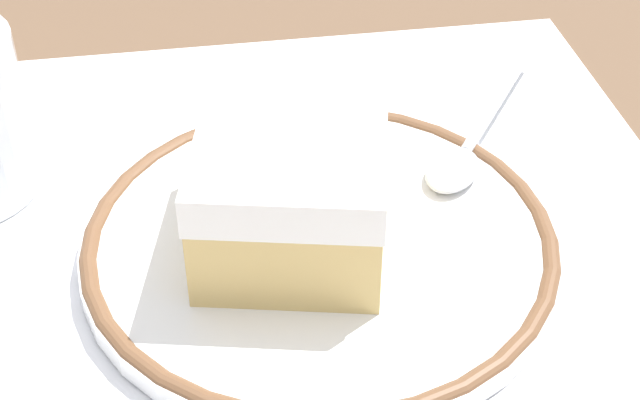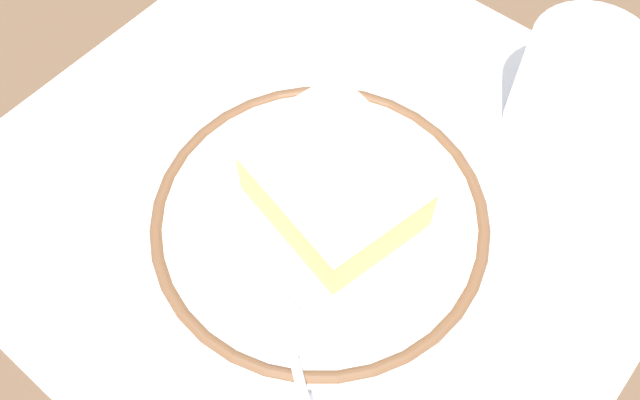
% 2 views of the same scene
% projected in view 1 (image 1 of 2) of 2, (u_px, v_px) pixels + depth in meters
% --- Properties ---
extents(ground_plane, '(2.40, 2.40, 0.00)m').
position_uv_depth(ground_plane, '(265.00, 284.00, 0.42)').
color(ground_plane, brown).
extents(placemat, '(0.42, 0.41, 0.00)m').
position_uv_depth(placemat, '(265.00, 283.00, 0.42)').
color(placemat, white).
rests_on(placemat, ground_plane).
extents(plate, '(0.21, 0.21, 0.01)m').
position_uv_depth(plate, '(320.00, 242.00, 0.43)').
color(plate, white).
rests_on(plate, placemat).
extents(cake_slice, '(0.11, 0.10, 0.05)m').
position_uv_depth(cake_slice, '(292.00, 186.00, 0.41)').
color(cake_slice, '#DBB76B').
rests_on(cake_slice, plate).
extents(spoon, '(0.13, 0.10, 0.01)m').
position_uv_depth(spoon, '(470.00, 142.00, 0.47)').
color(spoon, silver).
rests_on(spoon, plate).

